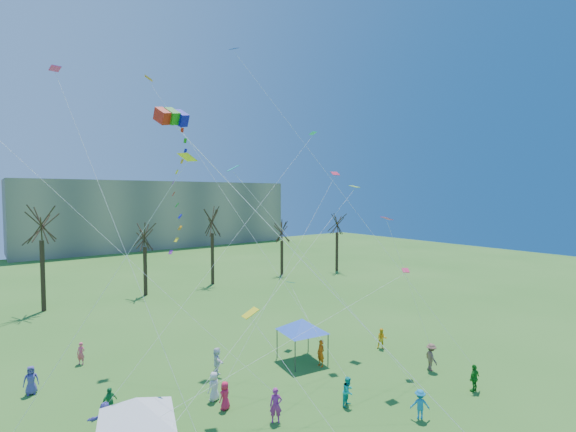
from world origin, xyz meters
TOP-DOWN VIEW (x-y plane):
  - distant_building at (22.00, 82.00)m, footprint 60.00×14.00m
  - bare_tree_row at (1.18, 36.84)m, footprint 68.81×9.10m
  - big_box_kite at (-2.91, 9.56)m, footprint 4.41×7.76m
  - canopy_tent_white at (-6.42, 6.59)m, footprint 4.26×4.26m
  - canopy_tent_blue at (6.69, 11.23)m, footprint 4.10×4.10m
  - festival_crowd at (-0.98, 7.74)m, footprint 27.11×21.11m
  - small_kites_aloft at (1.74, 10.86)m, footprint 25.96×19.93m

SIDE VIEW (x-z plane):
  - festival_crowd at x=-0.98m, z-range -0.09..1.77m
  - canopy_tent_blue at x=6.69m, z-range 1.08..4.19m
  - canopy_tent_white at x=-6.42m, z-range 1.16..4.49m
  - bare_tree_row at x=1.18m, z-range 1.44..12.94m
  - distant_building at x=22.00m, z-range 0.00..15.00m
  - big_box_kite at x=-2.91m, z-range 1.92..22.50m
  - small_kites_aloft at x=1.74m, z-range -5.07..29.78m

